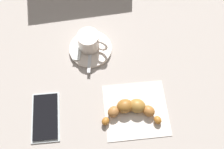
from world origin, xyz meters
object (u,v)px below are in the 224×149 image
espresso_cup (89,41)px  saucer (90,49)px  napkin (136,110)px  croissant (131,109)px  teaspoon (91,47)px  cell_phone (46,117)px  sugar_packet (78,50)px

espresso_cup → saucer: bearing=176.6°
napkin → croissant: size_ratio=1.06×
saucer → teaspoon: teaspoon is taller
teaspoon → croissant: (-0.21, -0.05, 0.00)m
napkin → croissant: 0.02m
napkin → cell_phone: cell_phone is taller
napkin → sugar_packet: bearing=26.3°
saucer → espresso_cup: bearing=-3.4°
saucer → espresso_cup: size_ratio=1.54×
sugar_packet → cell_phone: sugar_packet is taller
teaspoon → saucer: bearing=120.9°
sugar_packet → croissant: (-0.21, -0.09, 0.00)m
cell_phone → saucer: bearing=-44.2°
saucer → sugar_packet: size_ratio=1.84×
teaspoon → napkin: bearing=-162.4°
sugar_packet → saucer: bearing=109.4°
espresso_cup → napkin: (-0.22, -0.07, -0.04)m
espresso_cup → cell_phone: espresso_cup is taller
saucer → sugar_packet: (0.00, 0.04, 0.01)m
espresso_cup → croissant: 0.22m
napkin → cell_phone: bearing=78.7°
sugar_packet → espresso_cup: bearing=117.2°
croissant → cell_phone: bearing=78.4°
sugar_packet → napkin: sugar_packet is taller
saucer → croissant: size_ratio=0.79×
saucer → croissant: croissant is taller
teaspoon → sugar_packet: (0.00, 0.04, 0.00)m
teaspoon → sugar_packet: size_ratio=1.84×
sugar_packet → teaspoon: bearing=111.5°
saucer → cell_phone: 0.23m
espresso_cup → sugar_packet: size_ratio=1.19×
espresso_cup → napkin: espresso_cup is taller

